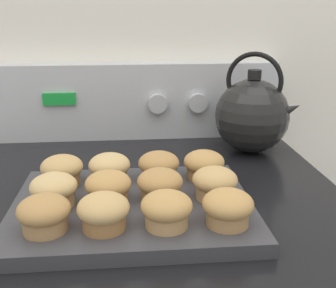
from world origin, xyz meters
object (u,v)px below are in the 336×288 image
Objects in this scene: muffin_r0_c2 at (169,209)px; muffin_r1_c0 at (56,190)px; muffin_r0_c0 at (47,214)px; muffin_r2_c2 at (161,166)px; tea_kettle at (254,115)px; muffin_r1_c2 at (162,185)px; muffin_r0_c3 at (230,207)px; muffin_r2_c1 at (112,168)px; muffin_r0_c1 at (106,211)px; muffin_r2_c3 at (206,165)px; muffin_r1_c3 at (217,183)px; muffin_r1_c1 at (111,187)px; muffin_r2_c0 at (64,170)px; muffin_pan at (138,207)px.

muffin_r1_c0 is at bearing 153.81° from muffin_r0_c2.
muffin_r0_c0 is at bearing 179.05° from muffin_r0_c2.
tea_kettle is at bearing 41.80° from muffin_r2_c2.
muffin_r0_c2 is 0.09m from muffin_r1_c2.
muffin_r0_c0 and muffin_r0_c3 have the same top height.
muffin_r0_c3 is 1.00× the size of muffin_r2_c1.
muffin_r0_c1 and muffin_r1_c0 have the same top height.
muffin_r1_c2 is at bearing 1.35° from muffin_r1_c0.
muffin_r2_c1 and muffin_r2_c3 have the same top height.
muffin_r0_c0 and muffin_r1_c2 have the same top height.
tea_kettle reaches higher than muffin_r1_c3.
muffin_r0_c3 is 1.00× the size of muffin_r1_c0.
muffin_r0_c0 is 0.30m from muffin_r2_c3.
tea_kettle is (0.23, 0.28, 0.04)m from muffin_r1_c2.
muffin_r1_c0 is at bearing -178.39° from muffin_r1_c1.
muffin_r1_c0 is (-0.25, 0.08, 0.00)m from muffin_r0_c3.
muffin_r0_c2 is (0.09, -0.00, 0.00)m from muffin_r0_c1.
muffin_r0_c1 is at bearing -64.13° from muffin_r2_c0.
muffin_r1_c1 is (-0.04, 0.00, 0.04)m from muffin_pan.
muffin_r0_c2 is 0.09m from muffin_r0_c3.
muffin_r2_c0 is 0.25m from muffin_r2_c3.
muffin_r0_c1 is at bearing 179.02° from muffin_r0_c2.
muffin_pan is 0.10m from muffin_r0_c2.
muffin_pan is 0.06m from muffin_r1_c1.
tea_kettle is at bearing 49.67° from muffin_r0_c1.
muffin_pan is 5.19× the size of muffin_r2_c3.
muffin_r0_c1 is at bearing -154.10° from muffin_r1_c3.
muffin_r0_c1 is 0.19m from muffin_r1_c3.
muffin_r1_c1 is at bearing -153.14° from muffin_r2_c3.
muffin_r2_c0 is (-0.17, 0.16, 0.00)m from muffin_r0_c2.
muffin_r1_c3 is at bearing -26.05° from muffin_r2_c1.
muffin_r0_c1 is at bearing -92.10° from muffin_r1_c1.
muffin_r1_c0 and muffin_r2_c0 have the same top height.
muffin_r1_c1 is at bearing 134.81° from muffin_r0_c2.
tea_kettle reaches higher than muffin_r1_c2.
muffin_r1_c1 is at bearing -179.80° from muffin_r1_c3.
muffin_r0_c1 is at bearing -117.71° from muffin_r2_c2.
muffin_r0_c1 is at bearing 178.74° from muffin_r0_c3.
muffin_r0_c0 is 0.24m from muffin_r2_c2.
muffin_r2_c1 is (-0.17, 0.17, 0.00)m from muffin_r0_c3.
muffin_r1_c1 is at bearing -135.01° from muffin_r2_c2.
muffin_r2_c2 is at bearing 62.29° from muffin_r0_c1.
muffin_pan is at bearing -177.49° from muffin_r1_c2.
muffin_r2_c3 is (0.25, 0.00, 0.00)m from muffin_r2_c0.
muffin_r2_c3 is (0.08, -0.00, 0.00)m from muffin_r2_c2.
muffin_r0_c0 is at bearing -90.19° from muffin_r1_c0.
muffin_r0_c0 is at bearing -146.39° from muffin_r2_c3.
muffin_r0_c0 is at bearing 178.85° from muffin_r0_c3.
muffin_r2_c2 is at bearing 179.15° from muffin_r2_c3.
muffin_r1_c2 is 1.00× the size of muffin_r2_c2.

